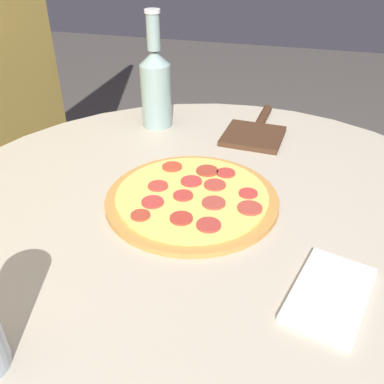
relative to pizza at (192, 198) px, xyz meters
name	(u,v)px	position (x,y,z in m)	size (l,w,h in m)	color
table	(208,293)	(-0.04, -0.04, -0.18)	(1.06, 1.06, 0.69)	#B2A893
pizza	(192,198)	(0.00, 0.00, 0.00)	(0.31, 0.31, 0.02)	#B77F3D
beer_bottle	(156,85)	(0.30, 0.17, 0.09)	(0.07, 0.07, 0.26)	gray
pizza_paddle	(255,132)	(0.31, -0.07, 0.00)	(0.25, 0.14, 0.02)	#422819
napkin	(330,294)	(-0.17, -0.24, 0.00)	(0.17, 0.13, 0.01)	white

